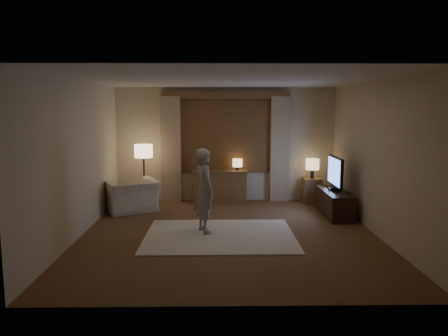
{
  "coord_description": "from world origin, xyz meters",
  "views": [
    {
      "loc": [
        -0.2,
        -7.26,
        2.16
      ],
      "look_at": [
        -0.07,
        0.6,
        1.06
      ],
      "focal_mm": 35.0,
      "sensor_mm": 36.0,
      "label": 1
    }
  ],
  "objects_px": {
    "sideboard": "(220,187)",
    "armchair": "(132,196)",
    "tv_stand": "(334,203)",
    "person": "(204,191)",
    "side_table": "(312,190)"
  },
  "relations": [
    {
      "from": "sideboard",
      "to": "armchair",
      "type": "bearing_deg",
      "value": -155.03
    },
    {
      "from": "side_table",
      "to": "armchair",
      "type": "bearing_deg",
      "value": -168.41
    },
    {
      "from": "sideboard",
      "to": "armchair",
      "type": "distance_m",
      "value": 2.03
    },
    {
      "from": "person",
      "to": "sideboard",
      "type": "bearing_deg",
      "value": -28.89
    },
    {
      "from": "sideboard",
      "to": "side_table",
      "type": "xyz_separation_m",
      "value": [
        2.09,
        -0.05,
        -0.07
      ]
    },
    {
      "from": "tv_stand",
      "to": "side_table",
      "type": "bearing_deg",
      "value": 99.33
    },
    {
      "from": "sideboard",
      "to": "armchair",
      "type": "relative_size",
      "value": 1.18
    },
    {
      "from": "tv_stand",
      "to": "person",
      "type": "xyz_separation_m",
      "value": [
        -2.57,
        -1.2,
        0.5
      ]
    },
    {
      "from": "tv_stand",
      "to": "person",
      "type": "height_order",
      "value": "person"
    },
    {
      "from": "sideboard",
      "to": "armchair",
      "type": "height_order",
      "value": "sideboard"
    },
    {
      "from": "armchair",
      "to": "tv_stand",
      "type": "xyz_separation_m",
      "value": [
        4.12,
        -0.39,
        -0.08
      ]
    },
    {
      "from": "armchair",
      "to": "person",
      "type": "height_order",
      "value": "person"
    },
    {
      "from": "tv_stand",
      "to": "person",
      "type": "relative_size",
      "value": 0.96
    },
    {
      "from": "armchair",
      "to": "person",
      "type": "xyz_separation_m",
      "value": [
        1.56,
        -1.58,
        0.42
      ]
    },
    {
      "from": "sideboard",
      "to": "person",
      "type": "xyz_separation_m",
      "value": [
        -0.28,
        -2.44,
        0.4
      ]
    }
  ]
}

